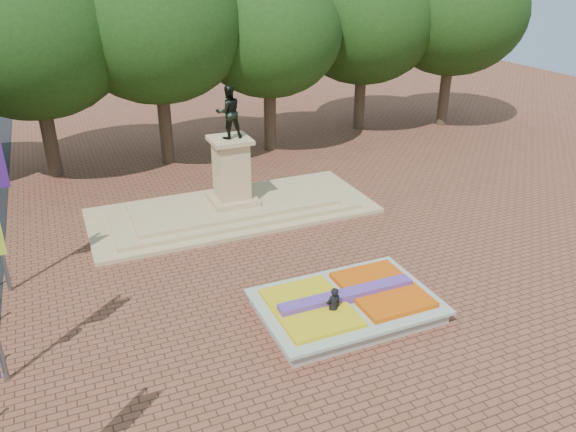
% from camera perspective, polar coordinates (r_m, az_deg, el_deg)
% --- Properties ---
extents(ground, '(90.00, 90.00, 0.00)m').
position_cam_1_polar(ground, '(21.83, 1.05, -7.68)').
color(ground, brown).
rests_on(ground, ground).
extents(flower_bed, '(6.30, 4.30, 0.91)m').
position_cam_1_polar(flower_bed, '(20.53, 6.03, -8.90)').
color(flower_bed, gray).
rests_on(flower_bed, ground).
extents(monument, '(14.00, 6.00, 6.40)m').
position_cam_1_polar(monument, '(28.08, -5.66, 1.99)').
color(monument, tan).
rests_on(monument, ground).
extents(tree_row_back, '(44.80, 8.80, 10.43)m').
position_cam_1_polar(tree_row_back, '(36.50, -7.53, 16.69)').
color(tree_row_back, '#37271E').
rests_on(tree_row_back, ground).
extents(pedestrian, '(0.58, 0.39, 1.54)m').
position_cam_1_polar(pedestrian, '(19.62, 4.63, -9.23)').
color(pedestrian, black).
rests_on(pedestrian, ground).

